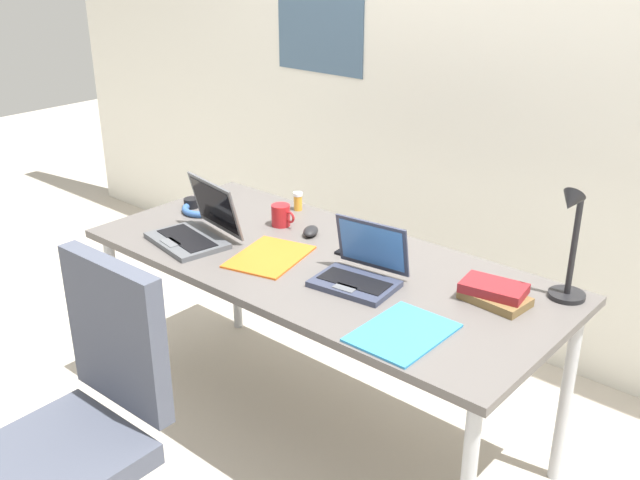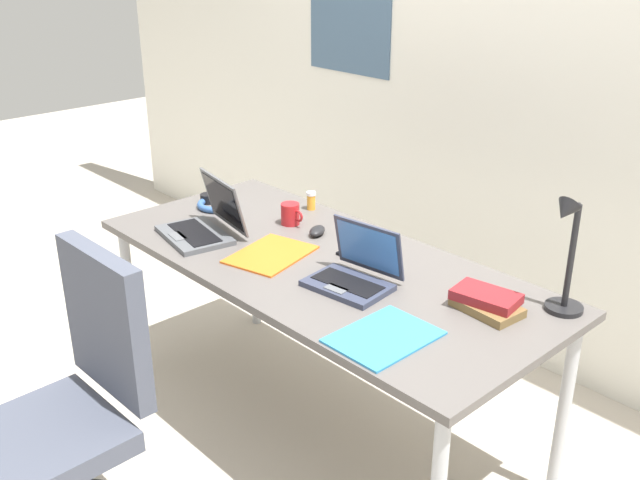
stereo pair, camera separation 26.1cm
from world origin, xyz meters
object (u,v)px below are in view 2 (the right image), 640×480
at_px(office_chair, 69,433).
at_px(laptop_front_right, 354,273).
at_px(cell_phone, 354,250).
at_px(paper_folder_mid_desk, 271,254).
at_px(paper_folder_far_corner, 384,337).
at_px(laptop_far_corner, 203,225).
at_px(pill_bottle, 311,200).
at_px(coffee_mug, 291,214).
at_px(headphones, 218,204).
at_px(desk_lamp, 566,256).
at_px(book_stack, 486,302).
at_px(computer_mouse, 317,231).

bearing_deg(office_chair, laptop_front_right, 68.52).
bearing_deg(cell_phone, laptop_front_right, -51.02).
distance_m(cell_phone, paper_folder_mid_desk, 0.31).
bearing_deg(laptop_front_right, paper_folder_far_corner, -31.04).
relative_size(laptop_far_corner, pill_bottle, 4.48).
bearing_deg(coffee_mug, laptop_far_corner, -113.37).
height_order(laptop_front_right, office_chair, office_chair).
relative_size(laptop_front_right, headphones, 1.40).
bearing_deg(paper_folder_mid_desk, office_chair, -88.49).
height_order(laptop_far_corner, office_chair, office_chair).
distance_m(desk_lamp, office_chair, 1.63).
distance_m(book_stack, paper_folder_far_corner, 0.38).
bearing_deg(paper_folder_far_corner, laptop_far_corner, 176.68).
relative_size(desk_lamp, coffee_mug, 3.54).
distance_m(desk_lamp, computer_mouse, 1.01).
relative_size(book_stack, coffee_mug, 2.04).
distance_m(pill_bottle, paper_folder_far_corner, 1.09).
height_order(headphones, paper_folder_mid_desk, headphones).
bearing_deg(pill_bottle, cell_phone, -22.53).
xyz_separation_m(headphones, coffee_mug, (0.36, 0.10, 0.03)).
bearing_deg(cell_phone, office_chair, -103.92).
distance_m(desk_lamp, pill_bottle, 1.22).
relative_size(cell_phone, pill_bottle, 1.72).
xyz_separation_m(desk_lamp, laptop_front_right, (-0.58, -0.33, -0.16)).
bearing_deg(book_stack, coffee_mug, 178.60).
bearing_deg(pill_bottle, desk_lamp, -2.42).
xyz_separation_m(cell_phone, book_stack, (0.60, -0.02, 0.02)).
height_order(book_stack, paper_folder_far_corner, book_stack).
bearing_deg(computer_mouse, book_stack, -29.43).
relative_size(laptop_far_corner, paper_folder_far_corner, 1.14).
bearing_deg(cell_phone, book_stack, -7.15).
distance_m(computer_mouse, paper_folder_mid_desk, 0.26).
xyz_separation_m(computer_mouse, office_chair, (0.05, -1.11, -0.36)).
relative_size(computer_mouse, cell_phone, 0.71).
height_order(computer_mouse, headphones, headphones).
bearing_deg(office_chair, cell_phone, 81.58).
relative_size(desk_lamp, pill_bottle, 5.07).
height_order(laptop_far_corner, book_stack, laptop_far_corner).
xyz_separation_m(cell_phone, coffee_mug, (-0.37, 0.01, 0.04)).
xyz_separation_m(laptop_front_right, paper_folder_far_corner, (0.31, -0.18, -0.04)).
xyz_separation_m(laptop_front_right, cell_phone, (-0.19, 0.20, -0.04)).
xyz_separation_m(laptop_far_corner, paper_folder_mid_desk, (0.33, 0.07, -0.04)).
relative_size(book_stack, paper_folder_mid_desk, 0.74).
relative_size(laptop_far_corner, headphones, 1.65).
xyz_separation_m(headphones, book_stack, (1.34, 0.08, 0.01)).
bearing_deg(desk_lamp, office_chair, -127.21).
bearing_deg(paper_folder_far_corner, headphones, 167.06).
xyz_separation_m(computer_mouse, paper_folder_mid_desk, (0.03, -0.26, -0.01)).
height_order(laptop_front_right, paper_folder_mid_desk, laptop_front_right).
height_order(desk_lamp, paper_folder_far_corner, desk_lamp).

